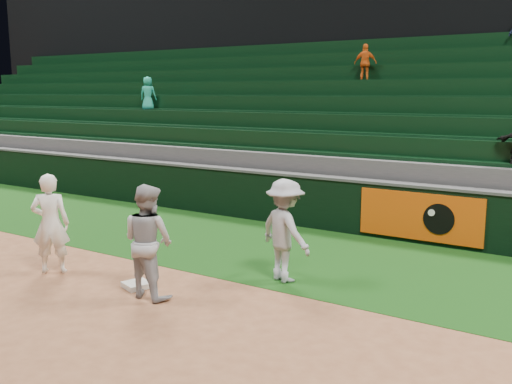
{
  "coord_description": "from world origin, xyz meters",
  "views": [
    {
      "loc": [
        6.43,
        -6.65,
        3.17
      ],
      "look_at": [
        0.66,
        2.3,
        1.3
      ],
      "focal_mm": 40.0,
      "sensor_mm": 36.0,
      "label": 1
    }
  ],
  "objects_px": {
    "baserunner": "(148,241)",
    "first_baseman": "(50,224)",
    "base_coach": "(285,231)",
    "first_base": "(137,285)"
  },
  "relations": [
    {
      "from": "first_base",
      "to": "base_coach",
      "type": "height_order",
      "value": "base_coach"
    },
    {
      "from": "baserunner",
      "to": "first_baseman",
      "type": "bearing_deg",
      "value": 4.86
    },
    {
      "from": "first_baseman",
      "to": "base_coach",
      "type": "height_order",
      "value": "first_baseman"
    },
    {
      "from": "first_base",
      "to": "baserunner",
      "type": "height_order",
      "value": "baserunner"
    },
    {
      "from": "first_base",
      "to": "first_baseman",
      "type": "distance_m",
      "value": 2.02
    },
    {
      "from": "baserunner",
      "to": "base_coach",
      "type": "relative_size",
      "value": 1.03
    },
    {
      "from": "first_baseman",
      "to": "baserunner",
      "type": "distance_m",
      "value": 2.29
    },
    {
      "from": "baserunner",
      "to": "base_coach",
      "type": "distance_m",
      "value": 2.28
    },
    {
      "from": "baserunner",
      "to": "base_coach",
      "type": "bearing_deg",
      "value": -124.47
    },
    {
      "from": "first_base",
      "to": "base_coach",
      "type": "bearing_deg",
      "value": 40.59
    }
  ]
}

